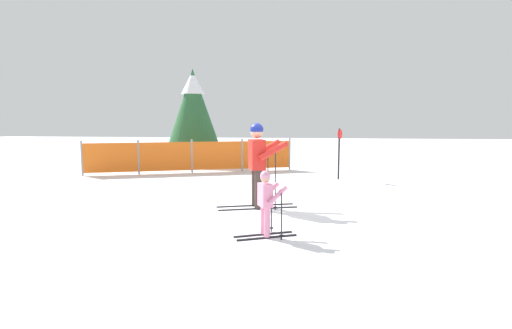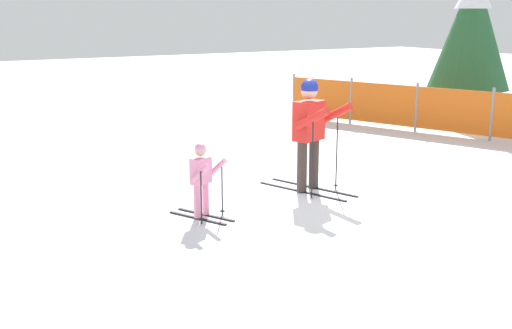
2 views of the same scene
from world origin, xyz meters
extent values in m
plane|color=white|center=(0.00, 0.00, 0.00)|extent=(60.00, 60.00, 0.00)
cube|color=black|center=(-0.25, 0.22, 0.01)|extent=(1.53, 0.55, 0.02)
cube|color=black|center=(-0.16, -0.07, 0.01)|extent=(1.53, 0.55, 0.02)
cylinder|color=#3F332D|center=(-0.25, 0.22, 0.40)|extent=(0.15, 0.15, 0.76)
cylinder|color=#3F332D|center=(-0.16, -0.07, 0.40)|extent=(0.15, 0.15, 0.76)
cube|color=red|center=(-0.20, 0.07, 1.07)|extent=(0.41, 0.53, 0.59)
cylinder|color=red|center=(-0.04, 0.44, 1.16)|extent=(0.60, 0.30, 0.39)
cylinder|color=red|center=(0.14, -0.12, 1.16)|extent=(0.60, 0.30, 0.39)
sphere|color=#D8AD8C|center=(-0.20, 0.07, 1.52)|extent=(0.25, 0.25, 0.25)
sphere|color=navy|center=(-0.20, 0.07, 1.56)|extent=(0.26, 0.26, 0.26)
cylinder|color=black|center=(-0.02, 0.47, 0.59)|extent=(0.02, 0.02, 1.18)
cylinder|color=black|center=(-0.02, 0.47, 0.06)|extent=(0.07, 0.07, 0.01)
cylinder|color=black|center=(0.18, -0.13, 0.59)|extent=(0.02, 0.02, 1.18)
cylinder|color=black|center=(0.18, -0.13, 0.06)|extent=(0.07, 0.07, 0.01)
cube|color=black|center=(0.13, -1.82, 0.01)|extent=(0.87, 0.44, 0.02)
cube|color=black|center=(0.21, -1.98, 0.01)|extent=(0.87, 0.44, 0.02)
cylinder|color=pink|center=(0.13, -1.82, 0.24)|extent=(0.09, 0.09, 0.44)
cylinder|color=pink|center=(0.21, -1.98, 0.24)|extent=(0.09, 0.09, 0.44)
cube|color=pink|center=(0.17, -1.90, 0.64)|extent=(0.26, 0.32, 0.35)
cylinder|color=pink|center=(0.22, -1.69, 0.66)|extent=(0.31, 0.19, 0.29)
cylinder|color=pink|center=(0.36, -2.00, 0.66)|extent=(0.31, 0.19, 0.29)
sphere|color=#D8AD8C|center=(0.17, -1.90, 0.90)|extent=(0.15, 0.15, 0.15)
sphere|color=pink|center=(0.17, -1.90, 0.93)|extent=(0.16, 0.16, 0.16)
cylinder|color=black|center=(0.24, -1.63, 0.35)|extent=(0.02, 0.02, 0.69)
cylinder|color=black|center=(0.24, -1.63, 0.06)|extent=(0.07, 0.07, 0.01)
cylinder|color=black|center=(0.42, -2.02, 0.35)|extent=(0.02, 0.02, 0.69)
cylinder|color=black|center=(0.42, -2.02, 0.06)|extent=(0.07, 0.07, 0.01)
cylinder|color=gray|center=(-6.16, 3.83, 0.56)|extent=(0.06, 0.06, 1.11)
cylinder|color=gray|center=(-4.57, 4.42, 0.56)|extent=(0.06, 0.06, 1.11)
cylinder|color=gray|center=(-2.98, 5.01, 0.56)|extent=(0.06, 0.06, 1.11)
cylinder|color=gray|center=(-1.39, 5.61, 0.56)|extent=(0.06, 0.06, 1.11)
cylinder|color=gray|center=(0.20, 6.20, 0.56)|extent=(0.06, 0.06, 1.11)
cube|color=orange|center=(-5.36, 4.13, 0.56)|extent=(1.60, 0.62, 0.93)
cube|color=orange|center=(-3.77, 4.72, 0.56)|extent=(1.60, 0.62, 0.93)
cube|color=orange|center=(-2.18, 5.31, 0.56)|extent=(1.60, 0.62, 0.93)
cube|color=orange|center=(-0.60, 5.90, 0.56)|extent=(1.60, 0.62, 0.93)
cylinder|color=#4C3823|center=(-3.56, 7.29, 0.39)|extent=(0.25, 0.25, 0.78)
cone|color=#265B33|center=(-3.56, 7.29, 2.23)|extent=(1.98, 1.98, 2.90)
cone|color=white|center=(-3.56, 7.29, 3.15)|extent=(0.89, 0.89, 0.87)
cylinder|color=black|center=(1.73, 4.14, 0.75)|extent=(0.05, 0.05, 1.50)
cylinder|color=red|center=(1.74, 4.11, 1.34)|extent=(0.11, 0.27, 0.28)
camera|label=1|loc=(0.76, -7.74, 1.76)|focal=28.00mm
camera|label=2|loc=(7.48, -5.42, 2.65)|focal=45.00mm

